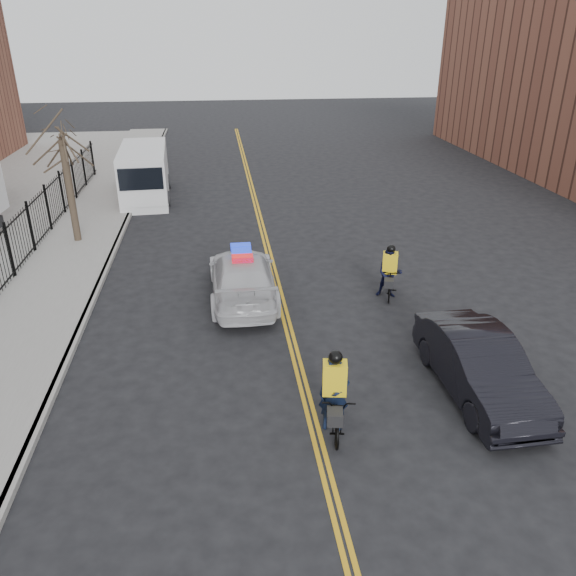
# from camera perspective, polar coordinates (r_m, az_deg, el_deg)

# --- Properties ---
(ground) EXTENTS (120.00, 120.00, 0.00)m
(ground) POSITION_cam_1_polar(r_m,az_deg,el_deg) (14.89, 0.92, -7.47)
(ground) COLOR black
(ground) RESTS_ON ground
(center_line_left) EXTENTS (0.10, 60.00, 0.01)m
(center_line_left) POSITION_cam_1_polar(r_m,az_deg,el_deg) (22.01, -2.20, 3.65)
(center_line_left) COLOR gold
(center_line_left) RESTS_ON ground
(center_line_right) EXTENTS (0.10, 60.00, 0.01)m
(center_line_right) POSITION_cam_1_polar(r_m,az_deg,el_deg) (22.02, -1.79, 3.67)
(center_line_right) COLOR gold
(center_line_right) RESTS_ON ground
(sidewalk) EXTENTS (3.00, 60.00, 0.15)m
(sidewalk) POSITION_cam_1_polar(r_m,az_deg,el_deg) (22.64, -21.27, 2.71)
(sidewalk) COLOR gray
(sidewalk) RESTS_ON ground
(curb) EXTENTS (0.20, 60.00, 0.15)m
(curb) POSITION_cam_1_polar(r_m,az_deg,el_deg) (22.31, -17.55, 2.96)
(curb) COLOR gray
(curb) RESTS_ON ground
(iron_fence) EXTENTS (0.12, 28.00, 2.00)m
(iron_fence) POSITION_cam_1_polar(r_m,az_deg,el_deg) (22.77, -25.29, 4.62)
(iron_fence) COLOR black
(iron_fence) RESTS_ON ground
(street_tree) EXTENTS (3.20, 3.20, 4.80)m
(street_tree) POSITION_cam_1_polar(r_m,az_deg,el_deg) (23.60, -21.78, 12.33)
(street_tree) COLOR #362A20
(street_tree) RESTS_ON sidewalk
(police_cruiser) EXTENTS (2.11, 5.14, 1.65)m
(police_cruiser) POSITION_cam_1_polar(r_m,az_deg,el_deg) (18.02, -4.65, 1.18)
(police_cruiser) COLOR silver
(police_cruiser) RESTS_ON ground
(dark_sedan) EXTENTS (1.72, 4.61, 1.51)m
(dark_sedan) POSITION_cam_1_polar(r_m,az_deg,el_deg) (14.06, 18.87, -7.49)
(dark_sedan) COLOR black
(dark_sedan) RESTS_ON ground
(cargo_van) EXTENTS (2.64, 6.22, 2.55)m
(cargo_van) POSITION_cam_1_polar(r_m,az_deg,el_deg) (29.81, -14.37, 11.08)
(cargo_van) COLOR silver
(cargo_van) RESTS_ON ground
(cyclist_near) EXTENTS (1.01, 2.06, 1.94)m
(cyclist_near) POSITION_cam_1_polar(r_m,az_deg,el_deg) (12.34, 4.66, -11.45)
(cyclist_near) COLOR black
(cyclist_near) RESTS_ON ground
(cyclist_far) EXTENTS (0.99, 1.82, 1.78)m
(cyclist_far) POSITION_cam_1_polar(r_m,az_deg,el_deg) (18.38, 10.21, 1.17)
(cyclist_far) COLOR black
(cyclist_far) RESTS_ON ground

